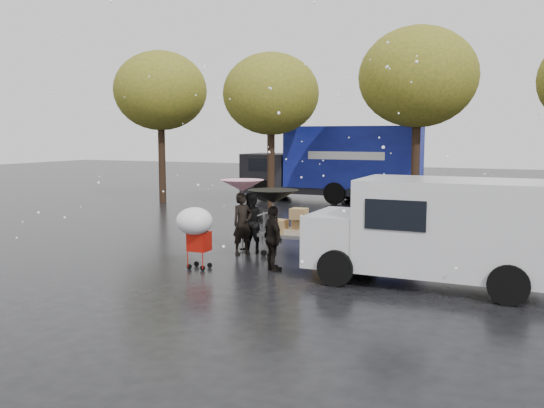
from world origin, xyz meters
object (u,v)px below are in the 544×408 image
at_px(shopping_cart, 195,224).
at_px(white_van, 435,229).
at_px(blue_truck, 336,164).
at_px(person_black, 273,238).
at_px(vendor_cart, 293,228).
at_px(yellow_taxi, 495,193).
at_px(person_pink, 243,223).

bearing_deg(shopping_cart, white_van, 10.26).
bearing_deg(shopping_cart, blue_truck, 95.17).
bearing_deg(person_black, shopping_cart, 65.54).
relative_size(shopping_cart, white_van, 0.30).
height_order(vendor_cart, yellow_taxi, yellow_taxi).
distance_m(person_pink, shopping_cart, 2.09).
distance_m(vendor_cart, white_van, 4.01).
xyz_separation_m(shopping_cart, white_van, (5.20, 0.94, 0.10)).
relative_size(person_pink, yellow_taxi, 0.38).
height_order(person_pink, white_van, white_van).
bearing_deg(vendor_cart, white_van, -20.59).
bearing_deg(person_black, vendor_cart, -40.64).
xyz_separation_m(vendor_cart, shopping_cart, (-1.47, -2.34, 0.34)).
bearing_deg(person_pink, blue_truck, 36.75).
bearing_deg(white_van, shopping_cart, -169.74).
height_order(blue_truck, yellow_taxi, blue_truck).
bearing_deg(yellow_taxi, person_black, 156.55).
distance_m(person_black, yellow_taxi, 13.89).
bearing_deg(blue_truck, white_van, -64.50).
bearing_deg(shopping_cart, person_black, 22.39).
bearing_deg(vendor_cart, yellow_taxi, 69.89).
bearing_deg(blue_truck, vendor_cart, -77.18).
bearing_deg(blue_truck, shopping_cart, -84.83).
height_order(shopping_cart, blue_truck, blue_truck).
distance_m(white_van, blue_truck, 15.16).
bearing_deg(white_van, person_black, -175.79).
xyz_separation_m(vendor_cart, white_van, (3.73, -1.40, 0.43)).
relative_size(person_pink, vendor_cart, 1.06).
bearing_deg(white_van, vendor_cart, 159.41).
xyz_separation_m(person_pink, white_van, (5.04, -1.13, 0.35)).
relative_size(white_van, blue_truck, 0.59).
height_order(person_black, vendor_cart, person_black).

